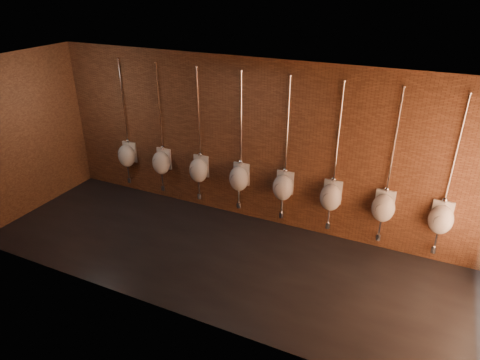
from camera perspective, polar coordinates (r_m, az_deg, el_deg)
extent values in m
plane|color=black|center=(7.69, -3.20, -10.01)|extent=(8.50, 8.50, 0.00)
cube|color=black|center=(6.37, -3.92, 14.00)|extent=(8.50, 3.00, 0.04)
cube|color=brown|center=(8.12, 1.51, 4.92)|extent=(8.50, 0.04, 3.20)
cube|color=brown|center=(5.76, -10.62, -4.92)|extent=(8.50, 0.04, 3.20)
cube|color=brown|center=(9.54, -26.74, 5.35)|extent=(0.04, 3.00, 3.20)
ellipsoid|color=silver|center=(9.73, -14.89, 3.14)|extent=(0.41, 0.36, 0.51)
cube|color=silver|center=(9.80, -14.46, 3.69)|extent=(0.33, 0.06, 0.46)
cylinder|color=gray|center=(9.63, -15.39, 3.03)|extent=(0.23, 0.03, 0.23)
cylinder|color=silver|center=(9.44, -15.28, 9.89)|extent=(0.03, 0.03, 1.81)
sphere|color=silver|center=(9.69, -14.74, 5.09)|extent=(0.09, 0.09, 0.09)
cylinder|color=silver|center=(9.24, -15.95, 15.28)|extent=(0.06, 0.06, 0.01)
cylinder|color=silver|center=(9.87, -14.66, 1.21)|extent=(0.04, 0.04, 0.32)
cylinder|color=silver|center=(9.96, -14.52, 0.05)|extent=(0.09, 0.09, 0.12)
cylinder|color=silver|center=(10.02, -14.22, 0.24)|extent=(0.04, 0.17, 0.04)
ellipsoid|color=silver|center=(9.20, -10.48, 2.26)|extent=(0.41, 0.36, 0.51)
cube|color=silver|center=(9.28, -10.05, 2.85)|extent=(0.33, 0.06, 0.46)
cylinder|color=gray|center=(9.10, -10.95, 2.14)|extent=(0.23, 0.03, 0.23)
cylinder|color=silver|center=(8.89, -10.68, 9.40)|extent=(0.03, 0.03, 1.81)
sphere|color=silver|center=(9.16, -10.28, 4.32)|extent=(0.09, 0.09, 0.09)
cylinder|color=silver|center=(8.69, -11.18, 15.13)|extent=(0.06, 0.06, 0.01)
cylinder|color=silver|center=(9.35, -10.30, 0.25)|extent=(0.04, 0.04, 0.32)
cylinder|color=silver|center=(9.45, -10.20, -0.97)|extent=(0.09, 0.09, 0.12)
cylinder|color=silver|center=(9.51, -9.91, -0.76)|extent=(0.04, 0.17, 0.04)
ellipsoid|color=silver|center=(8.74, -5.57, 1.28)|extent=(0.41, 0.36, 0.51)
cube|color=silver|center=(8.82, -5.16, 1.90)|extent=(0.33, 0.06, 0.46)
cylinder|color=gray|center=(8.63, -6.01, 1.14)|extent=(0.23, 0.03, 0.23)
cylinder|color=silver|center=(8.41, -5.53, 8.78)|extent=(0.03, 0.03, 1.81)
sphere|color=silver|center=(8.69, -5.33, 3.44)|extent=(0.09, 0.09, 0.09)
cylinder|color=silver|center=(8.19, -5.81, 14.84)|extent=(0.06, 0.06, 0.01)
cylinder|color=silver|center=(8.89, -5.47, -0.83)|extent=(0.04, 0.04, 0.32)
cylinder|color=silver|center=(9.00, -5.41, -2.09)|extent=(0.09, 0.09, 0.12)
cylinder|color=silver|center=(9.06, -5.14, -1.86)|extent=(0.04, 0.17, 0.04)
ellipsoid|color=silver|center=(8.35, -0.16, 0.18)|extent=(0.41, 0.36, 0.51)
cube|color=silver|center=(8.43, 0.22, 0.84)|extent=(0.33, 0.06, 0.46)
cylinder|color=gray|center=(8.23, -0.54, 0.02)|extent=(0.23, 0.03, 0.23)
cylinder|color=silver|center=(8.01, 0.17, 8.01)|extent=(0.03, 0.03, 1.81)
sphere|color=silver|center=(8.30, 0.13, 2.44)|extent=(0.09, 0.09, 0.09)
cylinder|color=silver|center=(7.78, 0.18, 14.36)|extent=(0.06, 0.06, 0.01)
cylinder|color=silver|center=(8.51, -0.15, -2.00)|extent=(0.04, 0.04, 0.32)
cylinder|color=silver|center=(8.62, -0.15, -3.31)|extent=(0.09, 0.09, 0.12)
cylinder|color=silver|center=(8.68, 0.09, -3.06)|extent=(0.04, 0.17, 0.04)
ellipsoid|color=silver|center=(8.04, 5.72, -1.02)|extent=(0.41, 0.36, 0.51)
cube|color=silver|center=(8.13, 6.05, -0.32)|extent=(0.33, 0.06, 0.46)
cylinder|color=gray|center=(7.92, 5.41, -1.20)|extent=(0.23, 0.03, 0.23)
cylinder|color=silver|center=(7.69, 6.38, 7.07)|extent=(0.03, 0.03, 1.81)
sphere|color=silver|center=(7.99, 6.06, 1.32)|extent=(0.09, 0.09, 0.09)
cylinder|color=silver|center=(7.45, 6.73, 13.67)|extent=(0.06, 0.06, 0.01)
cylinder|color=silver|center=(8.21, 5.61, -3.25)|extent=(0.04, 0.04, 0.32)
cylinder|color=silver|center=(8.32, 5.55, -4.59)|extent=(0.09, 0.09, 0.12)
cylinder|color=silver|center=(8.39, 5.75, -4.32)|extent=(0.04, 0.17, 0.04)
ellipsoid|color=silver|center=(7.83, 11.99, -2.28)|extent=(0.41, 0.36, 0.51)
cube|color=silver|center=(7.92, 12.26, -1.54)|extent=(0.33, 0.06, 0.46)
cylinder|color=gray|center=(7.71, 11.78, -2.49)|extent=(0.23, 0.03, 0.23)
cylinder|color=silver|center=(7.47, 13.02, 5.98)|extent=(0.03, 0.03, 1.81)
sphere|color=silver|center=(7.78, 12.39, 0.11)|extent=(0.09, 0.09, 0.09)
cylinder|color=silver|center=(7.22, 13.74, 12.74)|extent=(0.06, 0.06, 0.01)
cylinder|color=silver|center=(8.01, 11.76, -4.55)|extent=(0.04, 0.04, 0.32)
cylinder|color=silver|center=(8.12, 11.62, -5.90)|extent=(0.09, 0.09, 0.12)
cylinder|color=silver|center=(8.19, 11.77, -5.61)|extent=(0.04, 0.17, 0.04)
ellipsoid|color=silver|center=(7.72, 18.54, -3.56)|extent=(0.41, 0.36, 0.51)
cube|color=silver|center=(7.81, 18.73, -2.80)|extent=(0.33, 0.06, 0.46)
cylinder|color=gray|center=(7.60, 18.43, -3.80)|extent=(0.23, 0.03, 0.23)
cylinder|color=silver|center=(7.35, 19.93, 4.75)|extent=(0.03, 0.03, 1.81)
sphere|color=silver|center=(7.67, 18.98, -1.15)|extent=(0.09, 0.09, 0.09)
cylinder|color=silver|center=(7.10, 21.04, 11.56)|extent=(0.06, 0.06, 0.01)
cylinder|color=silver|center=(7.90, 18.18, -5.84)|extent=(0.04, 0.04, 0.32)
cylinder|color=silver|center=(8.01, 17.96, -7.19)|extent=(0.09, 0.09, 0.12)
cylinder|color=silver|center=(8.09, 18.05, -6.89)|extent=(0.04, 0.17, 0.04)
ellipsoid|color=silver|center=(7.72, 25.20, -4.82)|extent=(0.41, 0.36, 0.51)
cube|color=silver|center=(7.81, 25.30, -4.04)|extent=(0.33, 0.06, 0.46)
cylinder|color=gray|center=(7.59, 25.21, -5.08)|extent=(0.23, 0.03, 0.23)
cylinder|color=silver|center=(7.35, 26.92, 3.43)|extent=(0.03, 0.03, 1.81)
sphere|color=silver|center=(7.67, 25.67, -2.41)|extent=(0.09, 0.09, 0.09)
cylinder|color=silver|center=(7.10, 28.39, 10.18)|extent=(0.06, 0.06, 0.01)
cylinder|color=silver|center=(7.90, 24.71, -7.07)|extent=(0.04, 0.04, 0.32)
cylinder|color=silver|center=(8.01, 24.41, -8.41)|extent=(0.09, 0.09, 0.12)
cylinder|color=silver|center=(8.08, 24.44, -8.10)|extent=(0.04, 0.17, 0.04)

